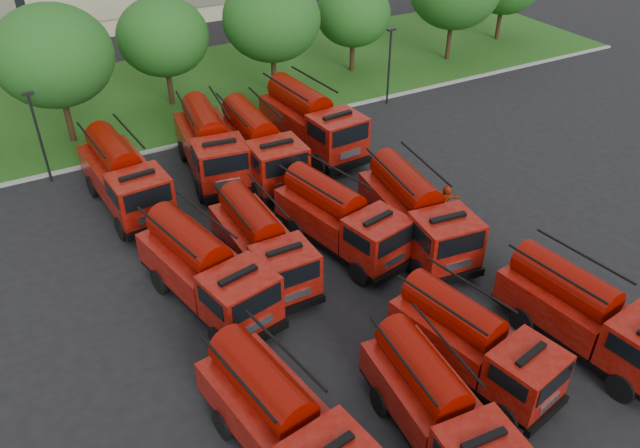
{
  "coord_description": "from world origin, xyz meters",
  "views": [
    {
      "loc": [
        -11.37,
        -15.7,
        17.23
      ],
      "look_at": [
        -0.44,
        4.14,
        1.8
      ],
      "focal_mm": 35.0,
      "sensor_mm": 36.0,
      "label": 1
    }
  ],
  "objects_px": {
    "fire_truck_5": "(262,243)",
    "fire_truck_6": "(340,218)",
    "fire_truck_8": "(124,176)",
    "firefighter_4": "(260,319)",
    "fire_truck_4": "(206,270)",
    "fire_truck_11": "(311,120)",
    "firefighter_5": "(444,212)",
    "firefighter_3": "(607,325)",
    "fire_truck_10": "(259,145)",
    "fire_truck_0": "(282,421)",
    "fire_truck_3": "(585,313)",
    "fire_truck_1": "(437,407)",
    "firefighter_2": "(636,380)",
    "fire_truck_9": "(210,144)",
    "fire_truck_2": "(473,341)",
    "fire_truck_7": "(416,212)"
  },
  "relations": [
    {
      "from": "fire_truck_2",
      "to": "fire_truck_8",
      "type": "distance_m",
      "value": 18.89
    },
    {
      "from": "fire_truck_4",
      "to": "fire_truck_5",
      "type": "bearing_deg",
      "value": 2.38
    },
    {
      "from": "fire_truck_5",
      "to": "firefighter_4",
      "type": "relative_size",
      "value": 3.74
    },
    {
      "from": "fire_truck_8",
      "to": "fire_truck_10",
      "type": "relative_size",
      "value": 0.98
    },
    {
      "from": "fire_truck_11",
      "to": "fire_truck_7",
      "type": "bearing_deg",
      "value": -96.39
    },
    {
      "from": "fire_truck_0",
      "to": "firefighter_2",
      "type": "relative_size",
      "value": 4.16
    },
    {
      "from": "fire_truck_6",
      "to": "fire_truck_11",
      "type": "distance_m",
      "value": 10.02
    },
    {
      "from": "fire_truck_4",
      "to": "firefighter_5",
      "type": "height_order",
      "value": "fire_truck_4"
    },
    {
      "from": "fire_truck_7",
      "to": "firefighter_5",
      "type": "height_order",
      "value": "fire_truck_7"
    },
    {
      "from": "fire_truck_4",
      "to": "fire_truck_8",
      "type": "distance_m",
      "value": 9.1
    },
    {
      "from": "fire_truck_10",
      "to": "firefighter_3",
      "type": "relative_size",
      "value": 4.76
    },
    {
      "from": "firefighter_2",
      "to": "firefighter_5",
      "type": "height_order",
      "value": "firefighter_2"
    },
    {
      "from": "fire_truck_0",
      "to": "fire_truck_3",
      "type": "height_order",
      "value": "fire_truck_0"
    },
    {
      "from": "fire_truck_6",
      "to": "firefighter_2",
      "type": "xyz_separation_m",
      "value": [
        5.24,
        -12.13,
        -1.6
      ]
    },
    {
      "from": "fire_truck_5",
      "to": "fire_truck_8",
      "type": "relative_size",
      "value": 0.89
    },
    {
      "from": "fire_truck_7",
      "to": "firefighter_4",
      "type": "height_order",
      "value": "fire_truck_7"
    },
    {
      "from": "fire_truck_7",
      "to": "fire_truck_9",
      "type": "relative_size",
      "value": 0.97
    },
    {
      "from": "fire_truck_1",
      "to": "fire_truck_0",
      "type": "bearing_deg",
      "value": 162.77
    },
    {
      "from": "fire_truck_7",
      "to": "fire_truck_8",
      "type": "xyz_separation_m",
      "value": [
        -10.85,
        9.7,
        0.02
      ]
    },
    {
      "from": "fire_truck_9",
      "to": "firefighter_5",
      "type": "relative_size",
      "value": 5.1
    },
    {
      "from": "firefighter_3",
      "to": "firefighter_4",
      "type": "bearing_deg",
      "value": -39.41
    },
    {
      "from": "fire_truck_8",
      "to": "firefighter_4",
      "type": "distance_m",
      "value": 11.38
    },
    {
      "from": "fire_truck_11",
      "to": "firefighter_2",
      "type": "bearing_deg",
      "value": -90.14
    },
    {
      "from": "fire_truck_1",
      "to": "firefighter_5",
      "type": "xyz_separation_m",
      "value": [
        8.79,
        10.54,
        -1.49
      ]
    },
    {
      "from": "fire_truck_0",
      "to": "firefighter_4",
      "type": "relative_size",
      "value": 3.98
    },
    {
      "from": "fire_truck_5",
      "to": "firefighter_5",
      "type": "distance_m",
      "value": 10.13
    },
    {
      "from": "fire_truck_6",
      "to": "firefighter_5",
      "type": "relative_size",
      "value": 4.73
    },
    {
      "from": "fire_truck_10",
      "to": "firefighter_3",
      "type": "distance_m",
      "value": 19.11
    },
    {
      "from": "fire_truck_2",
      "to": "firefighter_4",
      "type": "xyz_separation_m",
      "value": [
        -5.51,
        6.18,
        -1.48
      ]
    },
    {
      "from": "firefighter_3",
      "to": "fire_truck_8",
      "type": "bearing_deg",
      "value": -60.58
    },
    {
      "from": "fire_truck_5",
      "to": "fire_truck_9",
      "type": "xyz_separation_m",
      "value": [
        1.26,
        9.52,
        0.2
      ]
    },
    {
      "from": "fire_truck_7",
      "to": "fire_truck_9",
      "type": "bearing_deg",
      "value": 125.05
    },
    {
      "from": "fire_truck_0",
      "to": "fire_truck_6",
      "type": "height_order",
      "value": "fire_truck_6"
    },
    {
      "from": "fire_truck_4",
      "to": "firefighter_5",
      "type": "distance_m",
      "value": 12.93
    },
    {
      "from": "fire_truck_3",
      "to": "fire_truck_0",
      "type": "bearing_deg",
      "value": 167.64
    },
    {
      "from": "fire_truck_2",
      "to": "fire_truck_6",
      "type": "height_order",
      "value": "fire_truck_6"
    },
    {
      "from": "fire_truck_1",
      "to": "fire_truck_8",
      "type": "relative_size",
      "value": 0.87
    },
    {
      "from": "fire_truck_7",
      "to": "firefighter_2",
      "type": "height_order",
      "value": "fire_truck_7"
    },
    {
      "from": "fire_truck_3",
      "to": "firefighter_5",
      "type": "distance_m",
      "value": 9.97
    },
    {
      "from": "fire_truck_8",
      "to": "fire_truck_3",
      "type": "bearing_deg",
      "value": -60.01
    },
    {
      "from": "fire_truck_11",
      "to": "firefighter_5",
      "type": "xyz_separation_m",
      "value": [
        2.59,
        -9.38,
        -1.83
      ]
    },
    {
      "from": "fire_truck_5",
      "to": "fire_truck_6",
      "type": "relative_size",
      "value": 0.93
    },
    {
      "from": "fire_truck_10",
      "to": "firefighter_3",
      "type": "bearing_deg",
      "value": -66.24
    },
    {
      "from": "fire_truck_1",
      "to": "fire_truck_3",
      "type": "xyz_separation_m",
      "value": [
        7.42,
        0.79,
        0.07
      ]
    },
    {
      "from": "fire_truck_0",
      "to": "fire_truck_9",
      "type": "height_order",
      "value": "fire_truck_9"
    },
    {
      "from": "fire_truck_4",
      "to": "firefighter_2",
      "type": "bearing_deg",
      "value": -55.89
    },
    {
      "from": "fire_truck_11",
      "to": "firefighter_3",
      "type": "height_order",
      "value": "fire_truck_11"
    },
    {
      "from": "fire_truck_6",
      "to": "fire_truck_8",
      "type": "height_order",
      "value": "fire_truck_8"
    },
    {
      "from": "fire_truck_5",
      "to": "fire_truck_6",
      "type": "xyz_separation_m",
      "value": [
        3.88,
        -0.0,
        0.05
      ]
    },
    {
      "from": "fire_truck_3",
      "to": "fire_truck_11",
      "type": "xyz_separation_m",
      "value": [
        -1.23,
        19.14,
        0.26
      ]
    }
  ]
}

